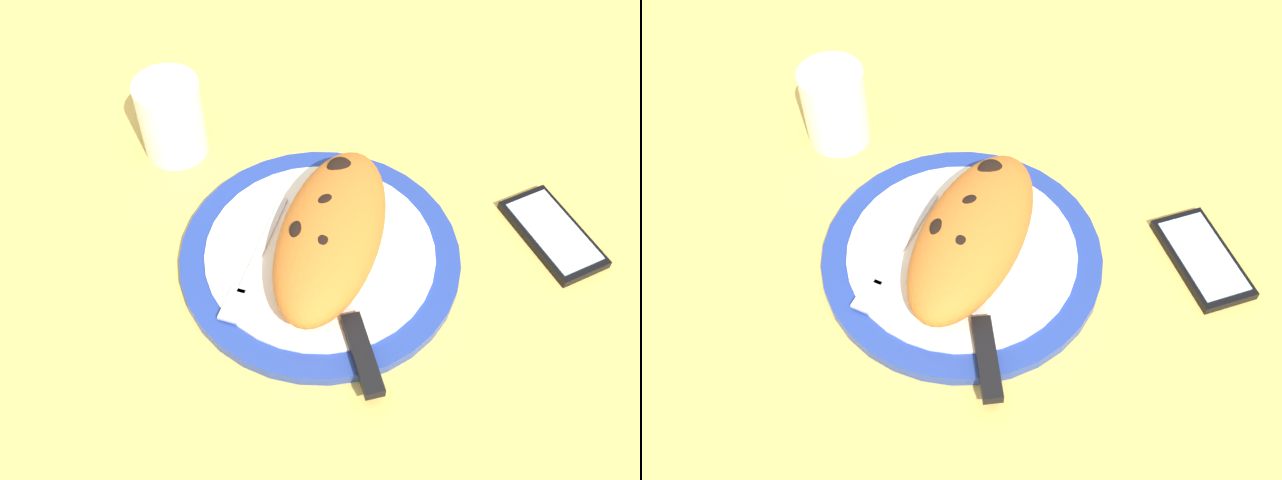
# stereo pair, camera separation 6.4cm
# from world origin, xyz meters

# --- Properties ---
(ground_plane) EXTENTS (1.50, 1.50, 0.03)m
(ground_plane) POSITION_xyz_m (0.00, 0.00, -0.01)
(ground_plane) COLOR #DBB756
(plate) EXTENTS (0.31, 0.31, 0.02)m
(plate) POSITION_xyz_m (0.00, 0.00, 0.01)
(plate) COLOR #233D99
(plate) RESTS_ON ground_plane
(calzone) EXTENTS (0.25, 0.14, 0.07)m
(calzone) POSITION_xyz_m (-0.00, 0.01, 0.05)
(calzone) COLOR orange
(calzone) RESTS_ON plate
(fork) EXTENTS (0.18, 0.05, 0.00)m
(fork) POSITION_xyz_m (0.03, -0.07, 0.02)
(fork) COLOR silver
(fork) RESTS_ON plate
(knife) EXTENTS (0.20, 0.10, 0.01)m
(knife) POSITION_xyz_m (0.10, 0.05, 0.02)
(knife) COLOR silver
(knife) RESTS_ON plate
(smartphone) EXTENTS (0.14, 0.12, 0.01)m
(smartphone) POSITION_xyz_m (-0.07, 0.26, 0.01)
(smartphone) COLOR black
(smartphone) RESTS_ON ground_plane
(water_glass) EXTENTS (0.08, 0.08, 0.10)m
(water_glass) POSITION_xyz_m (-0.15, -0.20, 0.04)
(water_glass) COLOR silver
(water_glass) RESTS_ON ground_plane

